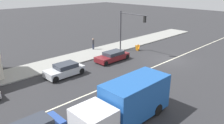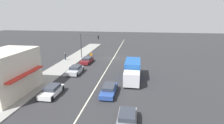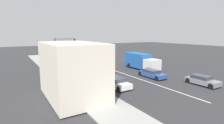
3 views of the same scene
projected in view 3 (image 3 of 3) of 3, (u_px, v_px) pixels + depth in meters
ground_plane at (133, 77)px, 26.78m from camera, size 160.00×160.00×0.00m
sidewalk_right at (78, 86)px, 21.73m from camera, size 4.00×73.00×0.12m
lane_marking_center at (87, 61)px, 41.95m from camera, size 0.16×60.00×0.01m
building_corner_store at (73, 70)px, 17.67m from camera, size 5.67×8.30×5.56m
traffic_signal_main at (62, 46)px, 36.94m from camera, size 4.59×0.34×5.60m
pedestrian at (44, 64)px, 32.86m from camera, size 0.34×0.34×1.62m
warning_aframe_sign at (63, 61)px, 39.12m from camera, size 0.45×0.53×0.84m
delivery_truck at (141, 61)px, 32.54m from camera, size 2.44×7.50×2.87m
sedan_maroon at (74, 64)px, 34.60m from camera, size 1.84×4.53×1.19m
coupe_blue at (152, 74)px, 26.35m from camera, size 1.77×4.47×1.19m
van_white at (117, 83)px, 21.43m from camera, size 1.78×4.00×1.24m
suv_grey at (202, 80)px, 22.51m from camera, size 1.81×4.00×1.23m
sedan_silver at (89, 70)px, 28.68m from camera, size 1.89×4.04×1.32m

